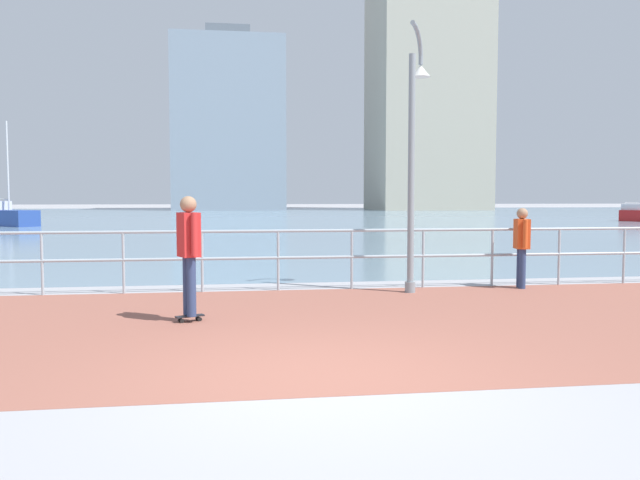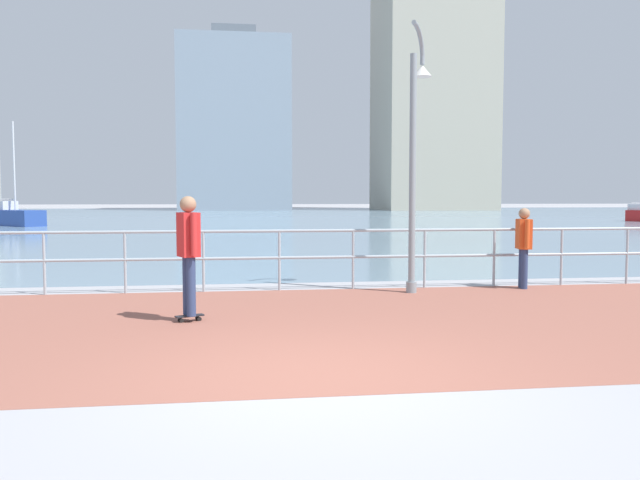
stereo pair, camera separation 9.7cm
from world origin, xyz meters
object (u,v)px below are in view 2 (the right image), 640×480
object	(u,v)px
lamppost	(416,144)
skateboarder	(189,246)
bystander	(524,242)
sailboat_blue	(14,216)

from	to	relation	value
lamppost	skateboarder	bearing A→B (deg)	-148.81
skateboarder	bystander	size ratio (longest dim) A/B	1.14
skateboarder	sailboat_blue	size ratio (longest dim) A/B	0.28
skateboarder	lamppost	bearing A→B (deg)	31.19
lamppost	bystander	bearing A→B (deg)	2.78
lamppost	bystander	world-z (taller)	lamppost
bystander	sailboat_blue	xyz separation A→B (m)	(-18.89, 29.49, -0.30)
skateboarder	bystander	world-z (taller)	skateboarder
bystander	sailboat_blue	bearing A→B (deg)	122.64
skateboarder	sailboat_blue	bearing A→B (deg)	111.81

